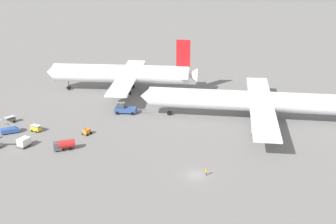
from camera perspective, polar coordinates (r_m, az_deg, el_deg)
ground_plane at (r=92.53m, az=3.70°, el=-8.17°), size 600.00×600.00×0.00m
airliner_at_gate_left at (r=143.17m, az=-5.99°, el=4.92°), size 49.48×41.12×17.28m
airliner_being_pushed at (r=121.13m, az=10.95°, el=1.36°), size 61.32×49.89×15.66m
pushback_tug at (r=125.22m, az=-5.63°, el=0.36°), size 9.28×3.05×2.87m
gse_baggage_cart_near_cluster at (r=125.55m, az=-19.79°, el=-0.94°), size 3.02×3.07×1.71m
gse_fuel_bowser_stubby at (r=105.37m, az=-13.35°, el=-4.13°), size 5.25×3.47×2.40m
gse_baggage_cart_trailing at (r=117.68m, az=-16.75°, el=-2.02°), size 3.15×2.65×1.71m
gse_container_dolly_flat at (r=109.70m, az=-18.17°, el=-3.71°), size 3.36×3.83×2.15m
gse_stair_truck_yellow at (r=118.63m, az=-19.81°, el=-2.12°), size 4.92×3.73×4.06m
gse_gpu_cart_small at (r=112.73m, az=-10.49°, el=-2.51°), size 2.41×2.61×1.90m
ground_crew_marshaller_foreground at (r=92.19m, az=4.98°, el=-7.73°), size 0.38×0.45×1.63m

